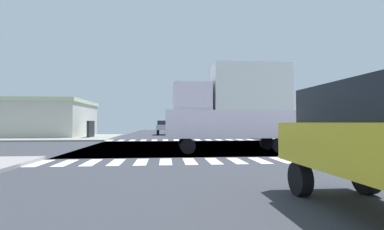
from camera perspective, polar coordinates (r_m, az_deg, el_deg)
The scene contains 11 objects.
ground at distance 19.40m, azimuth -0.08°, elevation -6.38°, with size 90.00×90.00×0.05m.
sidewalk_corner_ne at distance 34.60m, azimuth 19.98°, elevation -3.99°, with size 12.00×12.00×0.14m.
sidewalk_corner_nw at distance 33.24m, azimuth -25.15°, elevation -4.05°, with size 12.00×12.00×0.14m.
crosswalk_near at distance 12.16m, azimuth 1.94°, elevation -9.15°, with size 13.50×2.00×0.01m.
crosswalk_far at distance 26.64m, azimuth -2.07°, elevation -4.99°, with size 13.50×2.00×0.01m.
traffic_signal_mast at distance 27.64m, azimuth 11.67°, elevation 4.50°, with size 6.24×0.55×6.10m.
street_lamp at distance 36.82m, azimuth 10.14°, elevation 2.71°, with size 1.78×0.32×7.11m.
bank_building at distance 37.33m, azimuth -28.71°, elevation -0.61°, with size 13.21×10.47×4.16m.
sedan_crossing_3 at distance 25.46m, azimuth 21.32°, elevation -2.54°, with size 4.30×1.80×1.88m.
sedan_trailing_4 at distance 38.21m, azimuth -5.70°, elevation -2.26°, with size 1.80×4.30×1.88m.
box_truck_outer_2 at distance 16.24m, azimuth 8.36°, elevation 1.83°, with size 7.20×2.40×4.85m.
Camera 1 is at (-1.78, -19.25, 1.62)m, focal length 26.82 mm.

